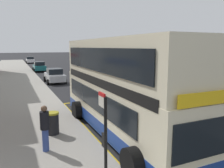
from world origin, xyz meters
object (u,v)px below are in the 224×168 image
Objects in this scene: parked_car_white_behind at (30,60)px; parked_car_silver_ahead at (55,76)px; bus_stop_sign at (105,132)px; parked_car_teal_far at (39,67)px; litter_bin at (53,123)px; pedestrian_waiting_near_sign at (45,126)px; double_decker_bus at (122,90)px; parked_car_grey_distant at (124,75)px.

parked_car_silver_ahead is at bearing -88.75° from parked_car_white_behind.
bus_stop_sign is 20.29m from parked_car_silver_ahead.
parked_car_teal_far is 20.38m from parked_car_white_behind.
parked_car_silver_ahead is (0.16, -33.35, 0.00)m from parked_car_white_behind.
litter_bin is (-2.66, -49.09, -0.15)m from parked_car_white_behind.
parked_car_teal_far is 1.00× the size of parked_car_silver_ahead.
bus_stop_sign is 53.55m from parked_car_white_behind.
parked_car_white_behind is 49.16m from litter_bin.
parked_car_teal_far is 2.37× the size of pedestrian_waiting_near_sign.
pedestrian_waiting_near_sign is (-1.26, 2.82, -0.60)m from bus_stop_sign.
double_decker_bus is 2.41× the size of parked_car_white_behind.
parked_car_teal_far is 28.82m from litter_bin.
pedestrian_waiting_near_sign is at bearing -166.16° from double_decker_bus.
litter_bin is at bearing 167.44° from double_decker_bus.
parked_car_white_behind is 50.79m from pedestrian_waiting_near_sign.
parked_car_silver_ahead reaches higher than litter_bin.
parked_car_teal_far and parked_car_white_behind have the same top height.
parked_car_teal_far is at bearing 91.03° from double_decker_bus.
bus_stop_sign reaches higher than pedestrian_waiting_near_sign.
double_decker_bus is 16.49m from parked_car_silver_ahead.
litter_bin is (-2.82, -15.74, -0.15)m from parked_car_silver_ahead.
bus_stop_sign is at bearing -97.92° from parked_car_silver_ahead.
bus_stop_sign is at bearing -65.94° from pedestrian_waiting_near_sign.
bus_stop_sign reaches higher than parked_car_teal_far.
parked_car_teal_far is at bearing 86.77° from bus_stop_sign.
litter_bin is at bearing -92.55° from parked_car_teal_far.
parked_car_teal_far is 17.26m from parked_car_grey_distant.
bus_stop_sign is 33.19m from parked_car_teal_far.
bus_stop_sign is 0.63× the size of parked_car_silver_ahead.
parked_car_teal_far is 30.47m from pedestrian_waiting_near_sign.
bus_stop_sign is 3.15m from pedestrian_waiting_near_sign.
bus_stop_sign is 0.63× the size of parked_car_teal_far.
pedestrian_waiting_near_sign is at bearing -102.94° from parked_car_silver_ahead.
double_decker_bus is at bearing 13.84° from pedestrian_waiting_near_sign.
parked_car_grey_distant is (9.69, 17.74, -0.90)m from bus_stop_sign.
parked_car_white_behind is at bearing 88.30° from parked_car_silver_ahead.
double_decker_bus is at bearing -88.50° from parked_car_white_behind.
bus_stop_sign is 4.60m from litter_bin.
litter_bin is (0.54, 1.60, -0.46)m from pedestrian_waiting_near_sign.
parked_car_teal_far and parked_car_grey_distant have the same top height.
parked_car_white_behind is 4.16× the size of litter_bin.
parked_car_white_behind is 1.00× the size of parked_car_grey_distant.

